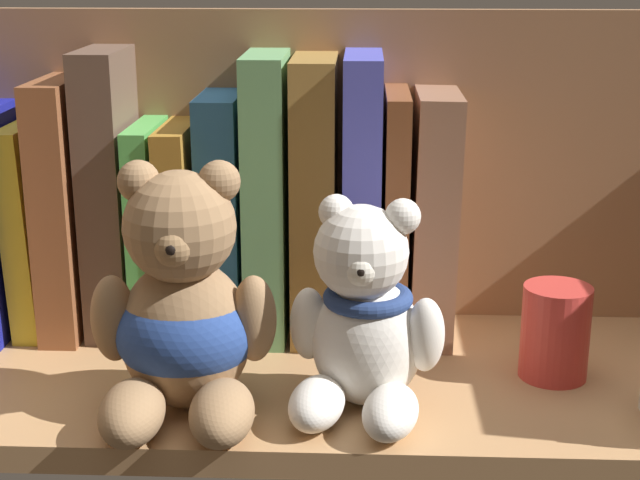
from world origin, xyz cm
name	(u,v)px	position (x,y,z in cm)	size (l,w,h in cm)	color
shelf_board	(359,384)	(0.00, 0.00, 1.00)	(76.41, 25.00, 2.00)	tan
shelf_back_panel	(362,178)	(0.00, 13.10, 14.22)	(78.81, 1.20, 28.43)	#956846
book_2	(35,225)	(-27.60, 9.34, 10.75)	(2.15, 11.24, 17.50)	gold
book_3	(70,204)	(-24.50, 9.34, 12.62)	(3.12, 12.72, 21.24)	brown
book_4	(113,191)	(-20.75, 9.34, 13.79)	(3.47, 10.83, 23.59)	brown
book_5	(153,225)	(-17.53, 9.34, 10.83)	(2.05, 12.15, 17.66)	#52B250
book_6	(185,226)	(-14.82, 9.34, 10.81)	(2.45, 12.58, 17.62)	#9E6D25
book_7	(224,213)	(-11.48, 9.34, 12.01)	(3.31, 10.26, 20.02)	#2C669B
book_8	(269,194)	(-7.71, 9.34, 13.66)	(3.30, 11.94, 23.33)	#649C63
book_9	(315,196)	(-3.85, 9.34, 13.54)	(3.50, 11.94, 23.08)	olive
book_10	(360,195)	(-0.16, 9.34, 13.69)	(2.97, 13.27, 23.37)	#4E53CC
book_11	(394,212)	(2.72, 9.34, 12.23)	(1.87, 13.29, 20.45)	brown
book_12	(432,213)	(5.85, 9.34, 12.17)	(3.46, 11.71, 20.35)	#94664C
teddy_bear_larger	(183,316)	(-12.17, -6.55, 8.99)	(12.96, 13.52, 17.79)	#93704C
teddy_bear_smaller	(365,321)	(0.36, -5.69, 8.49)	(11.38, 11.81, 15.20)	white
pillar_candle	(556,334)	(14.66, -0.46, 5.60)	(5.13, 5.13, 7.20)	#C63833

